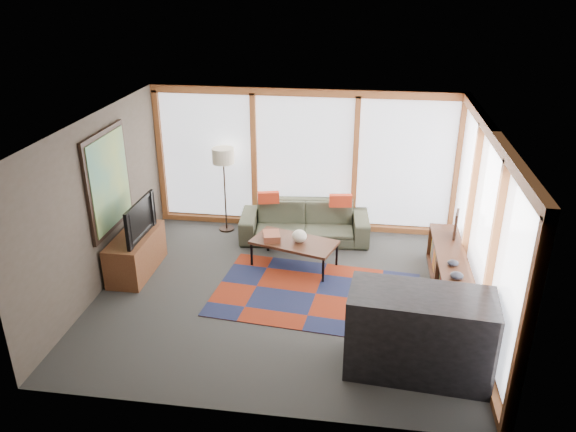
# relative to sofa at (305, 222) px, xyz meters

# --- Properties ---
(ground) EXTENTS (5.50, 5.50, 0.00)m
(ground) POSITION_rel_sofa_xyz_m (-0.08, -1.91, -0.33)
(ground) COLOR #2F2F2C
(ground) RESTS_ON ground
(room_envelope) EXTENTS (5.52, 5.02, 2.62)m
(room_envelope) POSITION_rel_sofa_xyz_m (0.41, -1.35, 1.21)
(room_envelope) COLOR #443A30
(room_envelope) RESTS_ON ground
(rug) EXTENTS (3.16, 2.21, 0.01)m
(rug) POSITION_rel_sofa_xyz_m (0.39, -1.86, -0.32)
(rug) COLOR maroon
(rug) RESTS_ON ground
(sofa) EXTENTS (2.34, 1.08, 0.66)m
(sofa) POSITION_rel_sofa_xyz_m (0.00, 0.00, 0.00)
(sofa) COLOR #373B2A
(sofa) RESTS_ON ground
(pillow_left) EXTENTS (0.39, 0.20, 0.21)m
(pillow_left) POSITION_rel_sofa_xyz_m (-0.65, 0.00, 0.43)
(pillow_left) COLOR red
(pillow_left) RESTS_ON sofa
(pillow_right) EXTENTS (0.41, 0.17, 0.22)m
(pillow_right) POSITION_rel_sofa_xyz_m (0.62, 0.02, 0.44)
(pillow_right) COLOR red
(pillow_right) RESTS_ON sofa
(floor_lamp) EXTENTS (0.40, 0.40, 1.58)m
(floor_lamp) POSITION_rel_sofa_xyz_m (-1.48, 0.19, 0.46)
(floor_lamp) COLOR #322219
(floor_lamp) RESTS_ON ground
(coffee_table) EXTENTS (1.47, 1.03, 0.45)m
(coffee_table) POSITION_rel_sofa_xyz_m (-0.05, -1.02, -0.11)
(coffee_table) COLOR black
(coffee_table) RESTS_ON ground
(book_stack) EXTENTS (0.34, 0.38, 0.11)m
(book_stack) POSITION_rel_sofa_xyz_m (-0.42, -1.00, 0.17)
(book_stack) COLOR brown
(book_stack) RESTS_ON coffee_table
(vase) EXTENTS (0.27, 0.27, 0.21)m
(vase) POSITION_rel_sofa_xyz_m (0.03, -1.03, 0.22)
(vase) COLOR beige
(vase) RESTS_ON coffee_table
(bookshelf) EXTENTS (0.44, 2.43, 0.61)m
(bookshelf) POSITION_rel_sofa_xyz_m (2.35, -1.57, -0.03)
(bookshelf) COLOR black
(bookshelf) RESTS_ON ground
(bowl_a) EXTENTS (0.22, 0.22, 0.09)m
(bowl_a) POSITION_rel_sofa_xyz_m (2.33, -2.16, 0.32)
(bowl_a) COLOR black
(bowl_a) RESTS_ON bookshelf
(bowl_b) EXTENTS (0.19, 0.19, 0.08)m
(bowl_b) POSITION_rel_sofa_xyz_m (2.32, -1.79, 0.32)
(bowl_b) COLOR black
(bowl_b) RESTS_ON bookshelf
(shelf_picture) EXTENTS (0.10, 0.32, 0.42)m
(shelf_picture) POSITION_rel_sofa_xyz_m (2.47, -0.81, 0.48)
(shelf_picture) COLOR black
(shelf_picture) RESTS_ON bookshelf
(tv_console) EXTENTS (0.53, 1.28, 0.64)m
(tv_console) POSITION_rel_sofa_xyz_m (-2.52, -1.56, -0.01)
(tv_console) COLOR #5F2B18
(tv_console) RESTS_ON ground
(television) EXTENTS (0.16, 1.04, 0.60)m
(television) POSITION_rel_sofa_xyz_m (-2.46, -1.59, 0.61)
(television) COLOR black
(television) RESTS_ON tv_console
(bar_counter) EXTENTS (1.73, 0.92, 1.06)m
(bar_counter) POSITION_rel_sofa_xyz_m (1.75, -3.41, 0.20)
(bar_counter) COLOR black
(bar_counter) RESTS_ON ground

